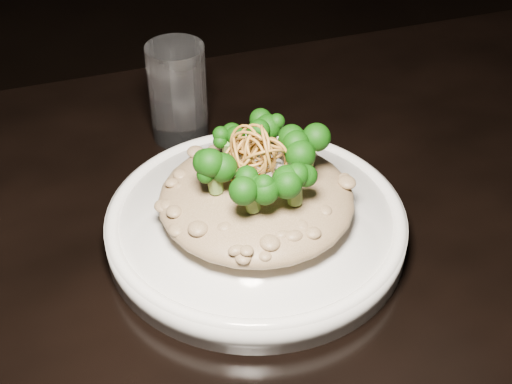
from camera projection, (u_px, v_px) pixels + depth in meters
table at (319, 320)px, 0.70m from camera, size 1.10×0.80×0.75m
plate at (256, 226)px, 0.66m from camera, size 0.27×0.27×0.03m
risotto at (256, 199)px, 0.64m from camera, size 0.18×0.18×0.04m
broccoli at (260, 157)px, 0.61m from camera, size 0.13×0.13×0.05m
cheese at (259, 171)px, 0.62m from camera, size 0.05×0.05×0.01m
shallots at (258, 146)px, 0.61m from camera, size 0.06×0.06×0.04m
drinking_glass at (178, 93)px, 0.77m from camera, size 0.08×0.08×0.11m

